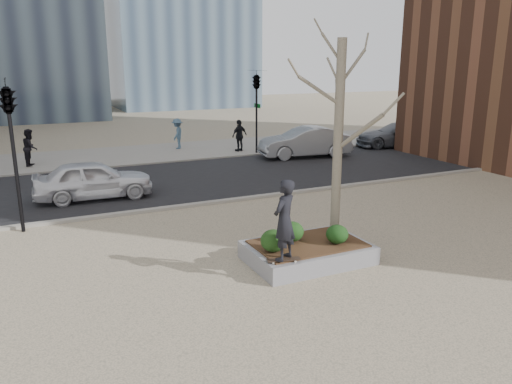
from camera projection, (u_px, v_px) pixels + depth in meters
name	position (u px, v px, depth m)	size (l,w,h in m)	color
ground	(272.00, 268.00, 12.30)	(120.00, 120.00, 0.00)	tan
street	(164.00, 182.00, 21.04)	(60.00, 8.00, 0.02)	black
far_sidewalk	(130.00, 155.00, 27.16)	(60.00, 6.00, 0.02)	gray
planter	(307.00, 253.00, 12.66)	(3.00, 2.00, 0.45)	gray
planter_mulch	(308.00, 243.00, 12.60)	(2.70, 1.70, 0.04)	#382314
sycamore_tree	(339.00, 108.00, 12.43)	(2.80, 2.80, 6.60)	gray
shrub_left	(274.00, 241.00, 11.96)	(0.63, 0.63, 0.54)	black
shrub_middle	(292.00, 232.00, 12.65)	(0.60, 0.60, 0.51)	#183D13
shrub_right	(337.00, 234.00, 12.50)	(0.56, 0.56, 0.48)	#173310
skateboard	(284.00, 260.00, 11.47)	(0.78, 0.20, 0.07)	black
skateboarder	(284.00, 220.00, 11.23)	(0.69, 0.45, 1.88)	black
police_car	(94.00, 179.00, 18.28)	(1.69, 4.21, 1.43)	white
car_silver	(305.00, 142.00, 26.30)	(1.68, 4.81, 1.59)	gray
car_third	(398.00, 135.00, 29.53)	(2.00, 4.93, 1.43)	#53565F
pedestrian_a	(30.00, 147.00, 24.07)	(0.86, 0.67, 1.78)	black
pedestrian_b	(177.00, 134.00, 28.81)	(1.13, 0.65, 1.74)	#44627B
pedestrian_c	(240.00, 135.00, 28.01)	(1.04, 0.43, 1.77)	black
traffic_light_near	(14.00, 157.00, 14.35)	(0.60, 2.48, 4.50)	black
traffic_light_far	(257.00, 112.00, 27.19)	(0.60, 2.48, 4.50)	black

